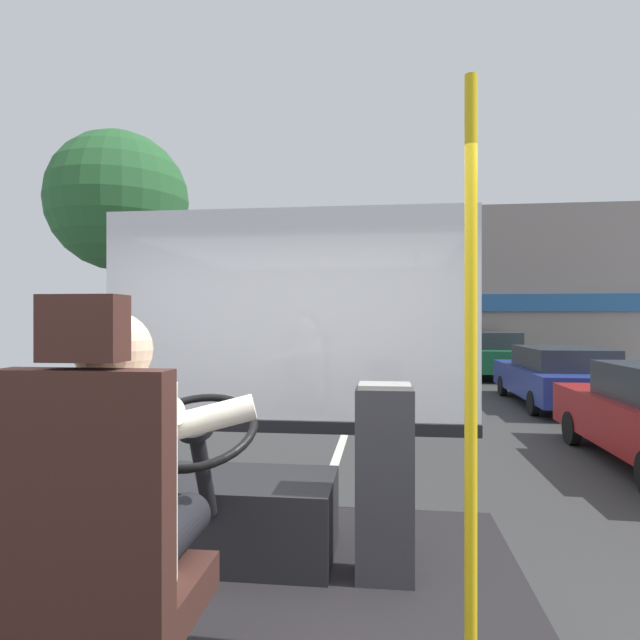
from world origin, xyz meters
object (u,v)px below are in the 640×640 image
at_px(fare_box, 385,481).
at_px(parked_car_black, 464,348).
at_px(steering_console, 226,512).
at_px(handrail_pole, 471,370).
at_px(bus_driver, 121,478).
at_px(parked_car_blue, 559,375).
at_px(driver_seat, 103,556).
at_px(parked_car_green, 490,354).

relative_size(fare_box, parked_car_black, 0.21).
height_order(steering_console, handrail_pole, handrail_pole).
bearing_deg(bus_driver, parked_car_blue, 66.65).
relative_size(driver_seat, steering_console, 1.16).
height_order(bus_driver, parked_car_black, bus_driver).
distance_m(handrail_pole, fare_box, 0.89).
bearing_deg(handrail_pole, steering_console, 146.28).
height_order(driver_seat, bus_driver, driver_seat).
bearing_deg(parked_car_blue, steering_console, -115.71).
xyz_separation_m(parked_car_blue, parked_car_black, (-0.43, 10.85, 0.03)).
bearing_deg(parked_car_black, parked_car_blue, -87.74).
bearing_deg(parked_car_blue, bus_driver, -113.35).
bearing_deg(driver_seat, parked_car_blue, 66.85).
xyz_separation_m(bus_driver, fare_box, (0.80, 0.97, -0.27)).
height_order(steering_console, fare_box, fare_box).
bearing_deg(steering_console, parked_car_green, 74.49).
xyz_separation_m(handrail_pole, parked_car_blue, (3.50, 10.29, -1.05)).
distance_m(bus_driver, fare_box, 1.29).
bearing_deg(parked_car_green, handrail_pole, -101.11).
xyz_separation_m(steering_console, handrail_pole, (1.10, -0.74, 0.81)).
xyz_separation_m(bus_driver, parked_car_black, (4.17, 21.51, -0.71)).
distance_m(bus_driver, parked_car_black, 21.92).
bearing_deg(driver_seat, parked_car_black, 79.07).
distance_m(driver_seat, steering_console, 1.24).
xyz_separation_m(driver_seat, handrail_pole, (1.10, 0.47, 0.50)).
height_order(bus_driver, fare_box, bus_driver).
distance_m(driver_seat, parked_car_black, 22.02).
bearing_deg(parked_car_black, handrail_pole, -98.26).
relative_size(parked_car_blue, parked_car_green, 1.05).
height_order(fare_box, parked_car_blue, fare_box).
bearing_deg(steering_console, handrail_pole, -33.72).
height_order(bus_driver, handrail_pole, handrail_pole).
bearing_deg(fare_box, steering_console, 170.84).
bearing_deg(bus_driver, parked_car_green, 75.48).
distance_m(bus_driver, handrail_pole, 1.20).
distance_m(driver_seat, parked_car_blue, 11.72).
distance_m(parked_car_blue, parked_car_green, 5.79).
relative_size(fare_box, parked_car_blue, 0.21).
bearing_deg(handrail_pole, driver_seat, -156.89).
relative_size(bus_driver, fare_box, 0.90).
height_order(bus_driver, steering_console, bus_driver).
bearing_deg(fare_box, bus_driver, -129.62).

